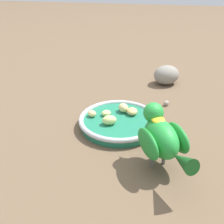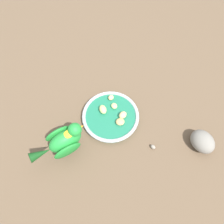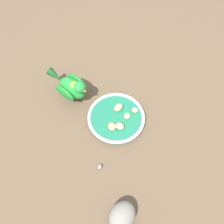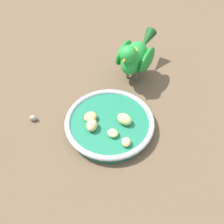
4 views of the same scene
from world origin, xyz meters
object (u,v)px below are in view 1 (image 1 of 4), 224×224
(apple_piece_1, at_px, (92,114))
(parrot, at_px, (162,138))
(feeding_bowl, at_px, (119,122))
(apple_piece_3, at_px, (109,120))
(pebble_0, at_px, (166,103))
(rock_large, at_px, (166,75))
(apple_piece_4, at_px, (106,113))
(apple_piece_0, at_px, (123,108))
(apple_piece_2, at_px, (132,111))

(apple_piece_1, relative_size, parrot, 0.13)
(feeding_bowl, bearing_deg, apple_piece_1, 81.76)
(apple_piece_3, bearing_deg, parrot, -135.08)
(pebble_0, bearing_deg, rock_large, -0.23)
(pebble_0, bearing_deg, apple_piece_1, 123.78)
(pebble_0, bearing_deg, parrot, 176.33)
(apple_piece_4, height_order, pebble_0, apple_piece_4)
(apple_piece_0, xyz_separation_m, pebble_0, (0.10, -0.13, -0.03))
(apple_piece_2, xyz_separation_m, apple_piece_4, (-0.02, 0.07, -0.00))
(apple_piece_3, bearing_deg, apple_piece_0, -21.88)
(feeding_bowl, xyz_separation_m, apple_piece_2, (0.04, -0.03, 0.02))
(apple_piece_0, height_order, rock_large, rock_large)
(apple_piece_0, xyz_separation_m, rock_large, (0.28, -0.13, -0.00))
(feeding_bowl, height_order, apple_piece_1, apple_piece_1)
(apple_piece_0, relative_size, apple_piece_4, 1.22)
(apple_piece_2, distance_m, apple_piece_4, 0.07)
(apple_piece_0, relative_size, pebble_0, 1.70)
(apple_piece_0, bearing_deg, rock_large, -24.62)
(apple_piece_4, distance_m, pebble_0, 0.22)
(parrot, relative_size, rock_large, 2.05)
(apple_piece_0, xyz_separation_m, apple_piece_3, (-0.08, 0.03, 0.00))
(rock_large, xyz_separation_m, pebble_0, (-0.18, 0.00, -0.03))
(apple_piece_2, xyz_separation_m, rock_large, (0.29, -0.10, 0.00))
(apple_piece_3, bearing_deg, apple_piece_4, 18.68)
(apple_piece_4, height_order, rock_large, rock_large)
(parrot, bearing_deg, apple_piece_0, -0.74)
(apple_piece_2, height_order, pebble_0, apple_piece_2)
(feeding_bowl, relative_size, apple_piece_2, 6.72)
(rock_large, bearing_deg, apple_piece_2, 160.83)
(feeding_bowl, height_order, pebble_0, feeding_bowl)
(parrot, xyz_separation_m, pebble_0, (0.31, -0.02, -0.07))
(apple_piece_2, height_order, parrot, parrot)
(feeding_bowl, distance_m, apple_piece_1, 0.08)
(apple_piece_0, xyz_separation_m, apple_piece_4, (-0.03, 0.05, -0.00))
(rock_large, bearing_deg, apple_piece_4, 150.64)
(feeding_bowl, bearing_deg, rock_large, -22.32)
(apple_piece_0, bearing_deg, apple_piece_1, 115.09)
(feeding_bowl, height_order, apple_piece_2, apple_piece_2)
(feeding_bowl, relative_size, parrot, 1.17)
(apple_piece_1, bearing_deg, apple_piece_0, -64.91)
(apple_piece_2, distance_m, pebble_0, 0.15)
(apple_piece_0, distance_m, parrot, 0.24)
(apple_piece_2, height_order, apple_piece_4, apple_piece_2)
(feeding_bowl, bearing_deg, parrot, -144.75)
(apple_piece_2, xyz_separation_m, apple_piece_3, (-0.06, 0.06, 0.00))
(apple_piece_4, relative_size, pebble_0, 1.40)
(apple_piece_1, xyz_separation_m, apple_piece_4, (0.01, -0.04, -0.00))
(apple_piece_0, height_order, apple_piece_3, same)
(apple_piece_0, distance_m, apple_piece_4, 0.05)
(apple_piece_4, bearing_deg, apple_piece_0, -56.96)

